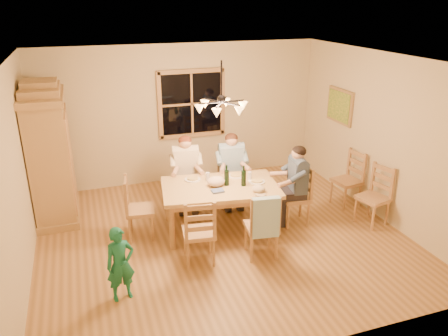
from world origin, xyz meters
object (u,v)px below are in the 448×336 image
object	(u,v)px
chair_near_left	(199,242)
chair_spare_front	(372,207)
chair_far_left	(187,192)
child	(120,264)
chandelier	(222,106)
adult_plaid_man	(231,161)
chair_end_left	(141,219)
adult_slate_man	(297,175)
chair_end_right	(295,206)
adult_woman	(186,164)
armoire	(51,156)
chair_far_right	(231,189)
wine_bottle_b	(244,176)
chair_near_right	(261,236)
dining_table	(220,192)
chair_spare_back	(346,189)
wine_bottle_a	(227,175)

from	to	relation	value
chair_near_left	chair_spare_front	world-z (taller)	same
chair_far_left	child	world-z (taller)	chair_far_left
chandelier	chair_spare_front	size ratio (longest dim) A/B	0.78
adult_plaid_man	chair_end_left	bearing A→B (deg)	27.98
adult_slate_man	chair_far_left	bearing A→B (deg)	63.43
chair_end_right	adult_woman	size ratio (longest dim) A/B	1.13
armoire	chair_far_right	xyz separation A→B (m)	(2.93, -0.59, -0.75)
adult_slate_man	chair_spare_front	world-z (taller)	adult_slate_man
chair_far_left	chair_near_left	world-z (taller)	same
adult_plaid_man	wine_bottle_b	world-z (taller)	adult_plaid_man
chandelier	chair_end_right	bearing A→B (deg)	1.99
chandelier	chair_near_right	bearing A→B (deg)	-61.43
chandelier	dining_table	world-z (taller)	chandelier
chair_far_left	adult_plaid_man	size ratio (longest dim) A/B	1.13
chair_far_right	chair_near_right	bearing A→B (deg)	93.37
chair_near_right	dining_table	bearing A→B (deg)	117.90
chair_near_right	chair_spare_back	bearing A→B (deg)	34.71
chandelier	chair_near_right	world-z (taller)	chandelier
chair_near_left	adult_slate_man	distance (m)	1.96
child	chair_spare_back	xyz separation A→B (m)	(4.08, 1.39, -0.18)
chandelier	chair_far_left	bearing A→B (deg)	103.80
chair_far_right	chair_spare_front	distance (m)	2.39
chair_end_right	chair_spare_back	size ratio (longest dim) A/B	1.00
adult_woman	wine_bottle_a	bearing A→B (deg)	123.53
armoire	chair_end_right	world-z (taller)	armoire
chair_end_right	chair_end_left	bearing A→B (deg)	90.00
dining_table	chandelier	bearing A→B (deg)	-102.01
chair_near_right	chair_end_left	size ratio (longest dim) A/B	1.00
adult_woman	chair_spare_front	distance (m)	3.16
chair_near_right	chair_far_right	bearing A→B (deg)	93.37
wine_bottle_b	chair_spare_back	size ratio (longest dim) A/B	0.33
adult_woman	adult_plaid_man	world-z (taller)	same
chandelier	wine_bottle_b	distance (m)	1.22
chair_end_left	adult_woman	size ratio (longest dim) A/B	1.13
dining_table	child	size ratio (longest dim) A/B	1.99
armoire	wine_bottle_b	size ratio (longest dim) A/B	6.97
child	chair_spare_front	distance (m)	4.14
adult_slate_man	chair_near_left	bearing A→B (deg)	116.57
chandelier	chair_near_right	distance (m)	1.94
dining_table	adult_plaid_man	bearing A→B (deg)	59.44
chair_spare_front	adult_plaid_man	bearing A→B (deg)	39.51
chair_end_left	chair_spare_front	distance (m)	3.71
chair_end_left	chair_spare_front	bearing A→B (deg)	86.05
chair_far_right	chair_end_left	size ratio (longest dim) A/B	1.00
dining_table	adult_woman	xyz separation A→B (m)	(-0.32, 0.90, 0.18)
chair_near_left	child	size ratio (longest dim) A/B	1.02
chair_near_left	adult_plaid_man	bearing A→B (deg)	64.80
armoire	adult_plaid_man	size ratio (longest dim) A/B	2.63
chair_far_left	adult_woman	distance (m)	0.54
adult_woman	wine_bottle_b	bearing A→B (deg)	131.79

